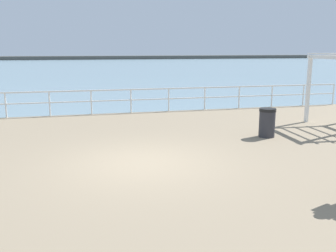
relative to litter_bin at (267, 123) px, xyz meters
name	(u,v)px	position (x,y,z in m)	size (l,w,h in m)	color
ground_plane	(142,167)	(-4.52, -1.88, -0.58)	(30.00, 24.00, 0.20)	gray
sea_band	(83,67)	(-4.52, 50.87, -0.48)	(142.00, 90.00, 0.01)	gray
distant_shoreline	(79,59)	(-4.52, 93.87, -0.48)	(142.00, 6.00, 1.80)	#4C4C47
seaward_railing	(111,97)	(-4.52, 5.87, 0.26)	(23.07, 0.07, 1.08)	white
litter_bin	(267,123)	(0.00, 0.00, 0.00)	(0.55, 0.55, 0.95)	#2D2D33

